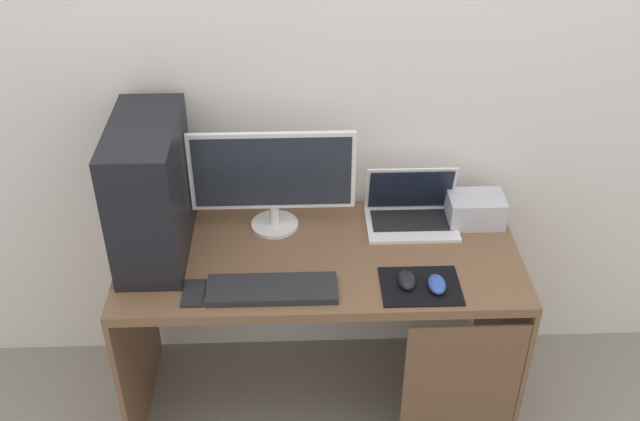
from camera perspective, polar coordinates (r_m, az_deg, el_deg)
name	(u,v)px	position (r m, az deg, el deg)	size (l,w,h in m)	color
ground_plane	(320,399)	(3.08, 0.00, -14.19)	(8.00, 8.00, 0.00)	gray
wall_back	(317,59)	(2.59, -0.22, 11.54)	(4.00, 0.05, 2.60)	silver
desk	(325,289)	(2.66, 0.39, -6.03)	(1.38, 0.62, 0.73)	brown
pc_tower	(150,190)	(2.52, -12.86, 1.51)	(0.22, 0.47, 0.48)	black
monitor	(273,177)	(2.59, -3.64, 2.54)	(0.57, 0.17, 0.39)	white
laptop	(411,212)	(2.72, 6.99, -0.10)	(0.33, 0.22, 0.21)	white
projector	(475,209)	(2.76, 11.81, 0.08)	(0.20, 0.14, 0.11)	#B7BCC6
keyboard	(272,289)	(2.41, -3.68, -6.03)	(0.42, 0.14, 0.02)	#232326
mousepad	(420,286)	(2.46, 7.69, -5.76)	(0.26, 0.20, 0.01)	black
mouse_left	(407,280)	(2.44, 6.64, -5.29)	(0.06, 0.10, 0.03)	black
mouse_right	(437,284)	(2.44, 8.94, -5.59)	(0.06, 0.10, 0.03)	#2D51B2
cell_phone	(194,293)	(2.44, -9.65, -6.26)	(0.07, 0.13, 0.01)	#232326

